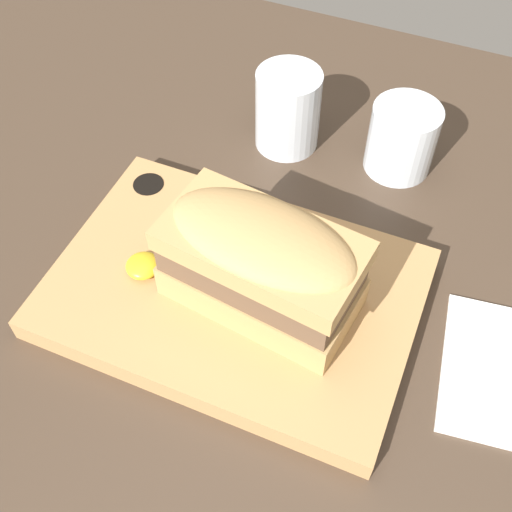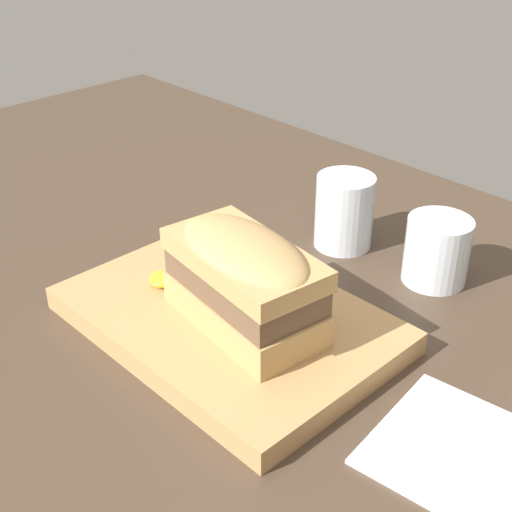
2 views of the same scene
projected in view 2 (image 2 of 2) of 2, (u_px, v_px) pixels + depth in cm
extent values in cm
cube|color=#423326|center=(327.00, 355.00, 76.91)|extent=(196.00, 94.10, 2.00)
cube|color=tan|center=(228.00, 320.00, 78.55)|extent=(35.42, 24.36, 2.67)
cylinder|color=black|center=(204.00, 241.00, 92.32)|extent=(3.41, 3.41, 1.33)
cube|color=tan|center=(245.00, 308.00, 74.94)|extent=(18.90, 11.47, 3.73)
cube|color=brown|center=(244.00, 281.00, 73.23)|extent=(18.14, 11.01, 3.03)
cube|color=tan|center=(244.00, 259.00, 71.90)|extent=(18.90, 11.47, 2.24)
ellipsoid|color=tan|center=(244.00, 251.00, 71.43)|extent=(18.52, 11.24, 3.35)
ellipsoid|color=gold|center=(164.00, 279.00, 82.07)|extent=(3.41, 3.41, 1.36)
cylinder|color=silver|center=(344.00, 212.00, 93.44)|extent=(7.65, 7.65, 9.83)
cylinder|color=silver|center=(343.00, 228.00, 94.71)|extent=(6.73, 6.73, 4.43)
cylinder|color=silver|center=(436.00, 250.00, 86.20)|extent=(7.85, 7.85, 8.27)
cylinder|color=black|center=(435.00, 256.00, 86.63)|extent=(7.07, 7.07, 6.20)
cube|color=white|center=(465.00, 454.00, 62.91)|extent=(17.36, 16.70, 0.40)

